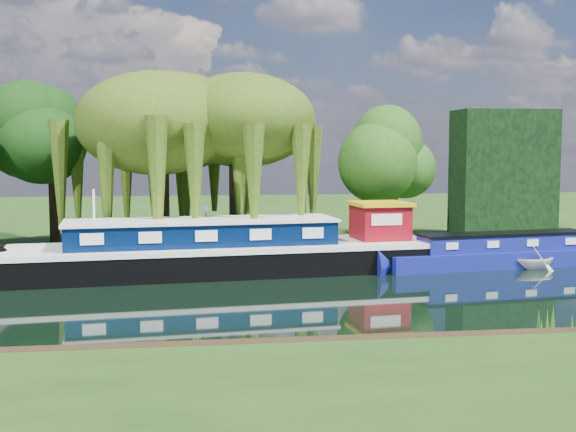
{
  "coord_description": "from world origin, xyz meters",
  "views": [
    {
      "loc": [
        -0.32,
        -28.69,
        5.98
      ],
      "look_at": [
        4.35,
        5.69,
        2.8
      ],
      "focal_mm": 45.0,
      "sensor_mm": 36.0,
      "label": 1
    }
  ],
  "objects": [
    {
      "name": "ground",
      "position": [
        0.0,
        0.0,
        0.0
      ],
      "size": [
        120.0,
        120.0,
        0.0
      ],
      "primitive_type": "plane",
      "color": "black"
    },
    {
      "name": "mooring_posts",
      "position": [
        -0.5,
        8.4,
        0.95
      ],
      "size": [
        19.16,
        0.16,
        1.0
      ],
      "color": "silver",
      "rests_on": "far_bank"
    },
    {
      "name": "tree_far_mid",
      "position": [
        -8.49,
        16.28,
        6.51
      ],
      "size": [
        5.37,
        5.37,
        8.79
      ],
      "color": "black",
      "rests_on": "far_bank"
    },
    {
      "name": "dutch_barge",
      "position": [
        1.53,
        6.21,
        1.08
      ],
      "size": [
        20.99,
        6.75,
        4.35
      ],
      "rotation": [
        0.0,
        0.0,
        0.1
      ],
      "color": "black",
      "rests_on": "ground"
    },
    {
      "name": "conifer_hedge",
      "position": [
        19.0,
        14.0,
        4.45
      ],
      "size": [
        6.0,
        3.0,
        8.0
      ],
      "primitive_type": "cube",
      "color": "black",
      "rests_on": "far_bank"
    },
    {
      "name": "lamppost",
      "position": [
        0.5,
        10.5,
        2.42
      ],
      "size": [
        0.36,
        0.36,
        2.56
      ],
      "color": "silver",
      "rests_on": "far_bank"
    },
    {
      "name": "white_cruiser",
      "position": [
        16.98,
        5.33,
        0.0
      ],
      "size": [
        2.72,
        2.48,
        1.23
      ],
      "primitive_type": "imported",
      "rotation": [
        0.0,
        0.0,
        1.8
      ],
      "color": "silver",
      "rests_on": "ground"
    },
    {
      "name": "far_bank",
      "position": [
        0.0,
        34.0,
        0.23
      ],
      "size": [
        120.0,
        52.0,
        0.45
      ],
      "primitive_type": "cube",
      "color": "#17370F",
      "rests_on": "ground"
    },
    {
      "name": "reeds_near",
      "position": [
        6.87,
        -7.57,
        0.55
      ],
      "size": [
        33.7,
        1.5,
        1.1
      ],
      "color": "#224B14",
      "rests_on": "ground"
    },
    {
      "name": "red_dinghy",
      "position": [
        -6.44,
        6.8,
        0.0
      ],
      "size": [
        3.63,
        2.66,
        0.73
      ],
      "primitive_type": "imported",
      "rotation": [
        0.0,
        0.0,
        1.53
      ],
      "color": "maroon",
      "rests_on": "ground"
    },
    {
      "name": "willow_left",
      "position": [
        -1.83,
        12.11,
        7.26
      ],
      "size": [
        7.83,
        7.83,
        9.38
      ],
      "color": "black",
      "rests_on": "far_bank"
    },
    {
      "name": "narrowboat",
      "position": [
        15.64,
        6.24,
        0.67
      ],
      "size": [
        13.16,
        3.97,
        1.89
      ],
      "rotation": [
        0.0,
        0.0,
        0.14
      ],
      "color": "navy",
      "rests_on": "ground"
    },
    {
      "name": "willow_right",
      "position": [
        2.16,
        11.14,
        6.98
      ],
      "size": [
        7.35,
        7.35,
        8.95
      ],
      "color": "black",
      "rests_on": "far_bank"
    },
    {
      "name": "tree_far_right",
      "position": [
        11.87,
        13.49,
        5.3
      ],
      "size": [
        4.3,
        4.3,
        7.03
      ],
      "color": "black",
      "rests_on": "far_bank"
    }
  ]
}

